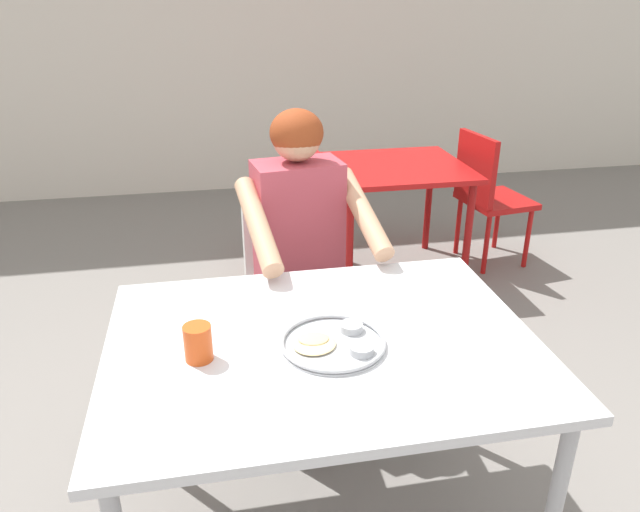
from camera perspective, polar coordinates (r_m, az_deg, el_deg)
name	(u,v)px	position (r m, az deg, el deg)	size (l,w,h in m)	color
table_foreground	(323,359)	(1.78, 0.24, -9.82)	(1.23, 0.92, 0.76)	silver
thali_tray	(334,342)	(1.71, 1.32, -8.20)	(0.30, 0.30, 0.03)	#B7BABF
drinking_cup	(198,342)	(1.66, -11.54, -8.00)	(0.08, 0.08, 0.10)	#D84C19
chair_foreground	(292,274)	(2.65, -2.68, -1.71)	(0.45, 0.44, 0.90)	silver
diner_foreground	(305,244)	(2.36, -1.45, 1.15)	(0.54, 0.59, 1.27)	#282828
table_background_red	(395,180)	(3.66, 7.15, 7.23)	(0.83, 0.77, 0.71)	#B71414
chair_red_left	(297,206)	(3.63, -2.23, 4.78)	(0.44, 0.42, 0.80)	#B61315
chair_red_right	(487,191)	(3.97, 15.59, 6.02)	(0.45, 0.47, 0.86)	#B11312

